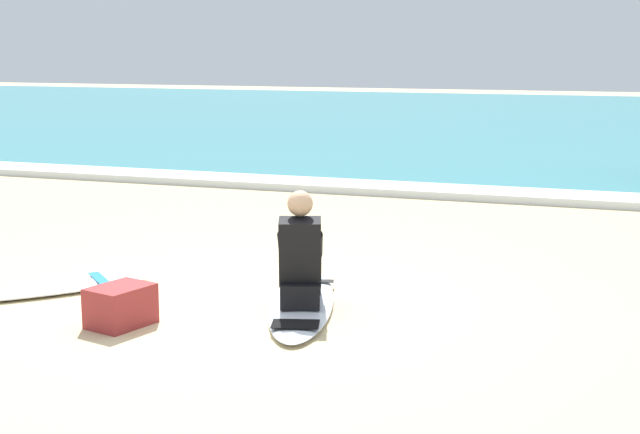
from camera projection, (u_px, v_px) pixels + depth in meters
name	position (u px, v px, depth m)	size (l,w,h in m)	color
ground_plane	(237.00, 306.00, 7.84)	(80.00, 80.00, 0.00)	beige
sea	(530.00, 121.00, 26.50)	(80.00, 28.00, 0.10)	teal
breaking_foam	(417.00, 190.00, 13.80)	(80.00, 0.90, 0.11)	white
surfboard_main	(302.00, 303.00, 7.80)	(1.12, 2.27, 0.08)	silver
surfer_seated	(300.00, 260.00, 7.62)	(0.55, 0.77, 0.95)	black
surfboard_spare_near	(34.00, 289.00, 8.25)	(1.81, 1.86, 0.08)	white
beach_bag	(121.00, 306.00, 7.27)	(0.36, 0.48, 0.32)	maroon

